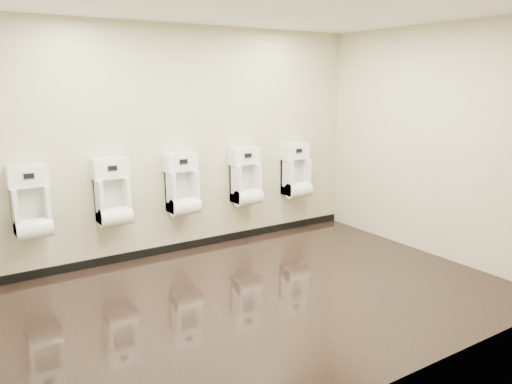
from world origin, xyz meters
TOP-DOWN VIEW (x-y plane):
  - ground at (0.00, 0.00)m, footprint 5.00×3.50m
  - ceiling at (0.00, 0.00)m, footprint 5.00×3.50m
  - back_wall at (0.00, 1.75)m, footprint 5.00×0.02m
  - front_wall at (0.00, -1.75)m, footprint 5.00×0.02m
  - right_wall at (2.50, 0.00)m, footprint 0.02×3.50m
  - skirting_back at (0.00, 1.74)m, footprint 5.00×0.02m
  - urinal_0 at (-1.84, 1.62)m, footprint 0.41×0.30m
  - urinal_1 at (-0.98, 1.62)m, footprint 0.41×0.30m
  - urinal_2 at (-0.11, 1.62)m, footprint 0.41×0.30m
  - urinal_3 at (0.81, 1.62)m, footprint 0.41×0.30m
  - urinal_4 at (1.65, 1.62)m, footprint 0.41×0.30m

SIDE VIEW (x-z plane):
  - ground at x=0.00m, z-range 0.00..0.00m
  - skirting_back at x=0.00m, z-range 0.00..0.10m
  - urinal_0 at x=-1.84m, z-range 0.46..1.21m
  - urinal_1 at x=-0.98m, z-range 0.46..1.21m
  - urinal_2 at x=-0.11m, z-range 0.46..1.21m
  - urinal_3 at x=0.81m, z-range 0.46..1.21m
  - urinal_4 at x=1.65m, z-range 0.46..1.21m
  - back_wall at x=0.00m, z-range 0.00..2.80m
  - front_wall at x=0.00m, z-range 0.00..2.80m
  - right_wall at x=2.50m, z-range 0.00..2.80m
  - ceiling at x=0.00m, z-range 2.80..2.80m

